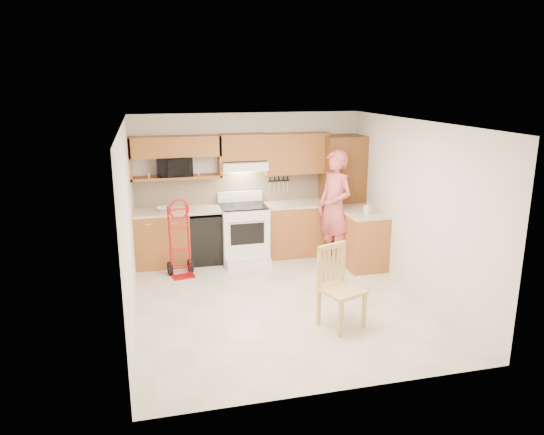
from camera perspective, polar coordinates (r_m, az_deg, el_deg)
name	(u,v)px	position (r m, az deg, el deg)	size (l,w,h in m)	color
floor	(280,302)	(7.38, 0.95, -9.34)	(4.00, 4.50, 0.02)	beige
ceiling	(281,122)	(6.75, 1.04, 10.57)	(4.00, 4.50, 0.02)	white
wall_back	(248,184)	(9.10, -2.67, 3.68)	(4.00, 0.02, 2.50)	silver
wall_front	(342,275)	(4.91, 7.83, -6.36)	(4.00, 0.02, 2.50)	silver
wall_left	(127,226)	(6.74, -15.75, -0.89)	(0.02, 4.50, 2.50)	silver
wall_right	(415,208)	(7.71, 15.59, 1.08)	(0.02, 4.50, 2.50)	silver
backsplash	(248,188)	(9.09, -2.64, 3.34)	(3.92, 0.03, 0.55)	beige
lower_cab_left	(162,239)	(8.83, -12.12, -2.35)	(0.90, 0.60, 0.90)	#97532A
dishwasher	(207,237)	(8.89, -7.28, -2.19)	(0.60, 0.60, 0.85)	black
lower_cab_right	(297,229)	(9.20, 2.84, -1.34)	(1.14, 0.60, 0.90)	#97532A
countertop_left	(179,211)	(8.72, -10.32, 0.73)	(1.50, 0.63, 0.04)	beige
countertop_right	(298,204)	(9.08, 2.88, 1.51)	(1.14, 0.63, 0.04)	beige
cab_return_right	(361,239)	(8.77, 9.81, -2.35)	(0.60, 1.00, 0.90)	#97532A
countertop_return	(362,212)	(8.65, 9.95, 0.62)	(0.63, 1.00, 0.04)	beige
pantry_tall	(342,194)	(9.31, 7.73, 2.56)	(0.70, 0.60, 2.10)	brown
upper_cab_left	(175,146)	(8.66, -10.71, 7.76)	(1.50, 0.33, 0.34)	#97532A
upper_shelf_mw	(177,177)	(8.74, -10.55, 4.44)	(1.50, 0.33, 0.04)	#97532A
upper_cab_center	(243,147)	(8.80, -3.28, 7.84)	(0.76, 0.33, 0.44)	#97532A
upper_cab_right	(296,153)	(9.04, 2.71, 7.14)	(1.14, 0.33, 0.70)	#97532A
range_hood	(244,166)	(8.78, -3.17, 5.78)	(0.76, 0.46, 0.14)	white
knife_strip	(279,184)	(9.17, 0.77, 3.72)	(0.40, 0.05, 0.29)	black
microwave	(174,166)	(8.71, -10.79, 5.60)	(0.58, 0.39, 0.32)	black
range	(244,229)	(8.78, -3.09, -1.26)	(0.78, 1.03, 1.16)	white
person	(335,208)	(8.66, 6.98, 1.10)	(0.71, 0.46, 1.94)	#DA585F
hand_truck	(181,242)	(8.23, -10.12, -2.67)	(0.45, 0.41, 1.13)	#B1070C
dining_chair	(342,288)	(6.53, 7.78, -7.74)	(0.47, 0.51, 1.05)	#E4BA64
soap_bottle	(368,208)	(8.42, 10.59, 1.07)	(0.09, 0.10, 0.21)	white
bowl	(164,209)	(8.70, -11.95, 0.94)	(0.23, 0.23, 0.06)	white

